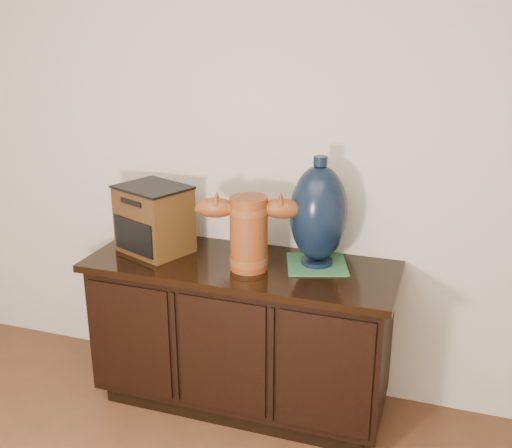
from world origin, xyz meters
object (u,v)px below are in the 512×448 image
(terracotta_vessel, at_px, (249,229))
(spray_can, at_px, (247,238))
(sideboard, at_px, (241,333))
(lamp_base, at_px, (319,214))
(tv_radio, at_px, (154,219))

(terracotta_vessel, height_order, spray_can, terracotta_vessel)
(sideboard, relative_size, lamp_base, 2.88)
(tv_radio, bearing_deg, spray_can, 37.03)
(sideboard, xyz_separation_m, tv_radio, (-0.45, 0.02, 0.53))
(spray_can, bearing_deg, tv_radio, -165.53)
(sideboard, distance_m, spray_can, 0.46)
(terracotta_vessel, bearing_deg, tv_radio, 156.82)
(terracotta_vessel, xyz_separation_m, tv_radio, (-0.51, 0.07, -0.03))
(sideboard, relative_size, terracotta_vessel, 3.02)
(terracotta_vessel, xyz_separation_m, spray_can, (-0.07, 0.18, -0.12))
(sideboard, bearing_deg, lamp_base, 14.92)
(sideboard, xyz_separation_m, lamp_base, (0.34, 0.09, 0.62))
(terracotta_vessel, xyz_separation_m, lamp_base, (0.29, 0.14, 0.06))
(sideboard, distance_m, lamp_base, 0.71)
(lamp_base, xyz_separation_m, spray_can, (-0.36, 0.04, -0.17))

